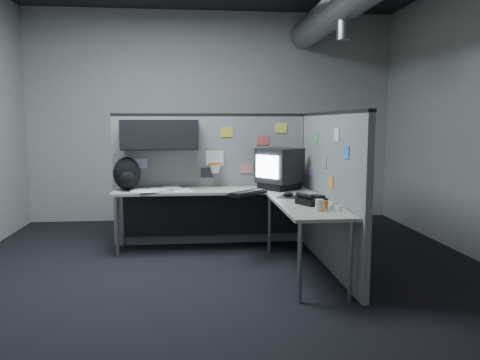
{
  "coord_description": "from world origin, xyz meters",
  "views": [
    {
      "loc": [
        -0.33,
        -4.52,
        1.52
      ],
      "look_at": [
        0.17,
        0.35,
        0.92
      ],
      "focal_mm": 35.0,
      "sensor_mm": 36.0,
      "label": 1
    }
  ],
  "objects": [
    {
      "name": "bottles",
      "position": [
        0.91,
        -0.47,
        0.76
      ],
      "size": [
        0.15,
        0.16,
        0.08
      ],
      "rotation": [
        0.0,
        0.0,
        0.33
      ],
      "color": "silver",
      "rests_on": "desk"
    },
    {
      "name": "room",
      "position": [
        0.56,
        0.0,
        2.1
      ],
      "size": [
        5.62,
        5.62,
        3.22
      ],
      "color": "black",
      "rests_on": "ground"
    },
    {
      "name": "monitor",
      "position": [
        0.7,
        0.92,
        0.98
      ],
      "size": [
        0.6,
        0.6,
        0.49
      ],
      "rotation": [
        0.0,
        0.0,
        -0.09
      ],
      "color": "black",
      "rests_on": "desk"
    },
    {
      "name": "mouse",
      "position": [
        0.68,
        0.32,
        0.75
      ],
      "size": [
        0.29,
        0.3,
        0.05
      ],
      "rotation": [
        0.0,
        0.0,
        0.25
      ],
      "color": "black",
      "rests_on": "desk"
    },
    {
      "name": "desk",
      "position": [
        0.15,
        0.7,
        0.61
      ],
      "size": [
        2.31,
        2.11,
        0.73
      ],
      "color": "#9C9A8D",
      "rests_on": "ground"
    },
    {
      "name": "backpack",
      "position": [
        -1.09,
        1.02,
        0.92
      ],
      "size": [
        0.35,
        0.34,
        0.39
      ],
      "rotation": [
        0.0,
        0.0,
        -0.18
      ],
      "color": "black",
      "rests_on": "desk"
    },
    {
      "name": "partition_right",
      "position": [
        1.1,
        0.22,
        0.82
      ],
      "size": [
        0.07,
        2.23,
        1.63
      ],
      "color": "slate",
      "rests_on": "ground"
    },
    {
      "name": "partition_back",
      "position": [
        -0.25,
        1.23,
        1.0
      ],
      "size": [
        2.44,
        0.42,
        1.63
      ],
      "color": "slate",
      "rests_on": "ground"
    },
    {
      "name": "papers",
      "position": [
        -0.7,
        0.96,
        0.74
      ],
      "size": [
        0.75,
        0.6,
        0.01
      ],
      "rotation": [
        0.0,
        0.0,
        0.17
      ],
      "color": "white",
      "rests_on": "desk"
    },
    {
      "name": "cup",
      "position": [
        0.8,
        -0.48,
        0.78
      ],
      "size": [
        0.09,
        0.09,
        0.1
      ],
      "primitive_type": "cylinder",
      "rotation": [
        0.0,
        0.0,
        -0.23
      ],
      "color": "beige",
      "rests_on": "desk"
    },
    {
      "name": "phone",
      "position": [
        0.81,
        -0.14,
        0.77
      ],
      "size": [
        0.3,
        0.31,
        0.11
      ],
      "rotation": [
        0.0,
        0.0,
        0.3
      ],
      "color": "black",
      "rests_on": "desk"
    },
    {
      "name": "keyboard",
      "position": [
        0.27,
        0.52,
        0.75
      ],
      "size": [
        0.47,
        0.46,
        0.04
      ],
      "rotation": [
        0.0,
        0.0,
        -0.01
      ],
      "color": "black",
      "rests_on": "desk"
    }
  ]
}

